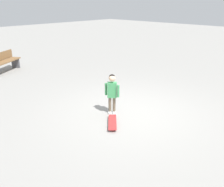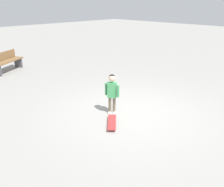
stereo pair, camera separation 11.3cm
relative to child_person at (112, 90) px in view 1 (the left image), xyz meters
The scene contains 4 objects.
ground_plane 0.84m from the child_person, 141.40° to the left, with size 50.00×50.00×0.00m, color gray.
child_person is the anchor object (origin of this frame).
skateboard 0.88m from the child_person, 44.64° to the left, with size 0.70×0.68×0.07m.
street_bench 5.98m from the child_person, 87.88° to the right, with size 1.60×1.19×0.80m.
Camera 1 is at (4.62, 3.71, 2.78)m, focal length 38.98 mm.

